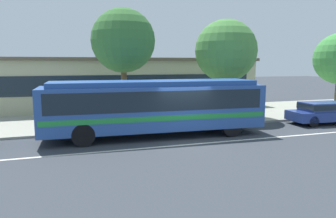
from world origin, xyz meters
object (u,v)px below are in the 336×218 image
transit_bus (155,104)px  street_tree_near_stop (123,41)px  pedestrian_waiting_near_sign (227,102)px  bus_stop_sign (204,97)px  street_tree_mid_block (226,51)px  sedan_far_ahead (325,112)px  pedestrian_walking_along_curb (207,106)px

transit_bus → street_tree_near_stop: size_ratio=1.63×
transit_bus → street_tree_near_stop: street_tree_near_stop is taller
transit_bus → pedestrian_waiting_near_sign: (5.74, 3.22, -0.50)m
bus_stop_sign → street_tree_mid_block: (2.30, 1.81, 2.73)m
pedestrian_waiting_near_sign → street_tree_near_stop: bearing=174.1°
sedan_far_ahead → pedestrian_waiting_near_sign: size_ratio=2.75×
street_tree_near_stop → bus_stop_sign: bearing=-25.3°
pedestrian_walking_along_curb → pedestrian_waiting_near_sign: bearing=28.9°
pedestrian_waiting_near_sign → pedestrian_walking_along_curb: size_ratio=1.02×
sedan_far_ahead → bus_stop_sign: bus_stop_sign is taller
pedestrian_waiting_near_sign → bus_stop_sign: bearing=-149.2°
pedestrian_walking_along_curb → bus_stop_sign: bearing=-139.0°
bus_stop_sign → street_tree_near_stop: 5.73m
street_tree_mid_block → street_tree_near_stop: bearing=178.1°
sedan_far_ahead → pedestrian_waiting_near_sign: pedestrian_waiting_near_sign is taller
pedestrian_walking_along_curb → street_tree_near_stop: 6.21m
transit_bus → street_tree_mid_block: 7.38m
sedan_far_ahead → pedestrian_walking_along_curb: pedestrian_walking_along_curb is taller
sedan_far_ahead → pedestrian_waiting_near_sign: (-4.81, 3.18, 0.38)m
transit_bus → bus_stop_sign: size_ratio=4.58×
bus_stop_sign → street_tree_near_stop: street_tree_near_stop is taller
street_tree_near_stop → street_tree_mid_block: size_ratio=1.06×
transit_bus → pedestrian_waiting_near_sign: bearing=29.3°
sedan_far_ahead → pedestrian_walking_along_curb: size_ratio=2.81×
transit_bus → pedestrian_waiting_near_sign: 6.60m
sedan_far_ahead → bus_stop_sign: 7.36m
pedestrian_waiting_near_sign → street_tree_near_stop: (-6.54, 0.68, 3.76)m
transit_bus → pedestrian_walking_along_curb: 4.39m
street_tree_near_stop → street_tree_mid_block: street_tree_near_stop is taller
pedestrian_waiting_near_sign → bus_stop_sign: 2.69m
street_tree_near_stop → pedestrian_walking_along_curb: bearing=-20.9°
pedestrian_walking_along_curb → street_tree_mid_block: size_ratio=0.26×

